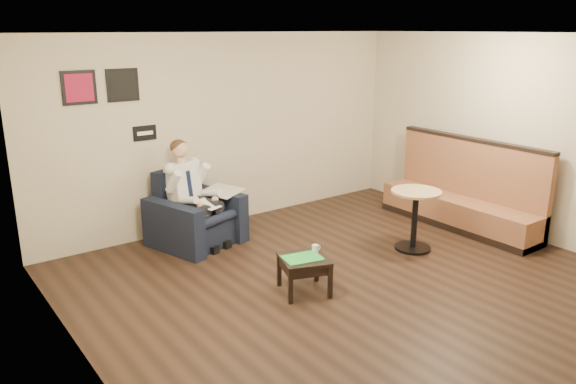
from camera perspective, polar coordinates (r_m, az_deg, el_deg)
ground at (r=6.53m, az=7.97°, el=-9.77°), size 6.00×6.00×0.00m
wall_back at (r=8.40m, az=-6.08°, el=6.27°), size 6.00×0.02×2.80m
wall_left at (r=4.55m, az=-19.64°, el=-3.34°), size 0.02×6.00×2.80m
wall_right at (r=8.40m, az=23.30°, el=5.03°), size 0.02×6.00×2.80m
ceiling at (r=5.87m, az=9.08°, el=15.60°), size 6.00×6.00×0.02m
seating_sign at (r=7.80m, az=-14.35°, el=5.83°), size 0.32×0.02×0.20m
art_print_left at (r=7.46m, az=-20.46°, el=9.90°), size 0.42×0.03×0.42m
art_print_right at (r=7.63m, az=-16.45°, el=10.38°), size 0.42×0.03×0.42m
armchair at (r=7.71m, az=-9.38°, el=-1.70°), size 1.27×1.27×0.99m
seated_man at (r=7.57m, az=-8.77°, el=-0.57°), size 0.89×1.11×1.36m
lap_papers at (r=7.51m, az=-8.17°, el=-1.23°), size 0.32×0.38×0.01m
newspaper at (r=7.86m, az=-6.71°, el=0.12°), size 0.59×0.65×0.01m
side_table at (r=6.33m, az=1.64°, el=-8.40°), size 0.65×0.65×0.42m
green_folder at (r=6.22m, az=1.46°, el=-6.72°), size 0.47×0.38×0.01m
coffee_mug at (r=6.37m, az=2.78°, el=-5.76°), size 0.10×0.10×0.09m
smartphone at (r=6.39m, az=1.64°, el=-6.09°), size 0.14×0.12×0.01m
banquette at (r=8.62m, az=17.13°, el=0.74°), size 0.60×2.52×1.29m
cafe_table at (r=7.63m, az=12.73°, el=-2.80°), size 0.75×0.75×0.82m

